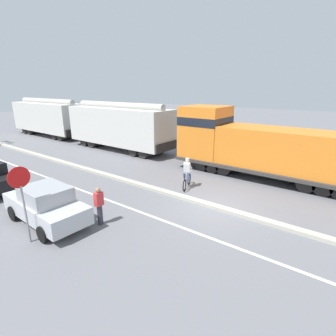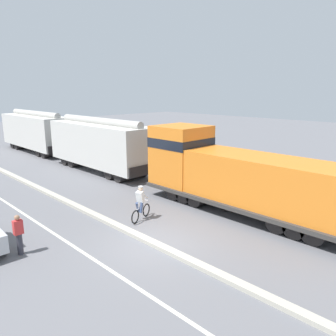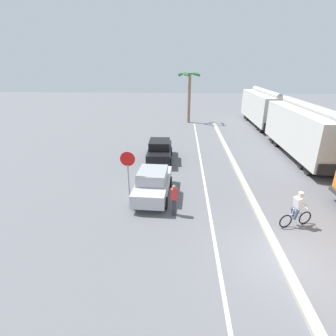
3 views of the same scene
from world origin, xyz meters
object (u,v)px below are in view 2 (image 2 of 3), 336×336
object	(u,v)px
pedestrian_by_cars	(19,234)
cyclist	(141,204)
locomotive	(231,177)
hopper_car_middle	(36,132)
hopper_car_lead	(100,145)

from	to	relation	value
pedestrian_by_cars	cyclist	bearing A→B (deg)	-6.57
locomotive	hopper_car_middle	world-z (taller)	locomotive
hopper_car_middle	locomotive	bearing A→B (deg)	-90.00
hopper_car_lead	pedestrian_by_cars	size ratio (longest dim) A/B	6.54
locomotive	hopper_car_lead	xyz separation A→B (m)	(-0.00, 12.16, 0.28)
hopper_car_middle	pedestrian_by_cars	xyz separation A→B (m)	(-9.88, -20.90, -1.23)
hopper_car_middle	cyclist	world-z (taller)	hopper_car_middle
locomotive	pedestrian_by_cars	xyz separation A→B (m)	(-9.88, 2.86, -0.95)
hopper_car_lead	cyclist	xyz separation A→B (m)	(-4.32, -9.94, -1.26)
locomotive	hopper_car_lead	bearing A→B (deg)	90.00
cyclist	pedestrian_by_cars	distance (m)	5.60
hopper_car_lead	hopper_car_middle	size ratio (longest dim) A/B	1.00
hopper_car_lead	pedestrian_by_cars	world-z (taller)	hopper_car_lead
cyclist	locomotive	bearing A→B (deg)	-27.19
pedestrian_by_cars	hopper_car_lead	bearing A→B (deg)	43.25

